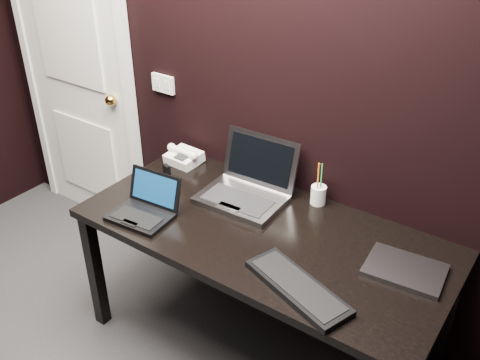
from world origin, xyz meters
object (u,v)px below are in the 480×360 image
Objects in this scene: netbook at (144,209)px; desk_phone at (184,157)px; desk at (262,243)px; door at (76,72)px; silver_laptop at (247,188)px; pen_cup at (318,194)px; ext_keyboard at (298,287)px; mobile_phone at (166,175)px; closed_laptop at (405,270)px.

netbook is 1.42× the size of desk_phone.
desk is at bearing 23.41° from netbook.
silver_laptop is at bearing -7.68° from door.
pen_cup reaches higher than netbook.
ext_keyboard is at bearing -38.11° from desk.
door is at bearing 178.78° from pen_cup.
netbook is 0.32m from mobile_phone.
desk_phone is 0.98× the size of pen_cup.
ext_keyboard is 1.03m from mobile_phone.
netbook is 3.22× the size of mobile_phone.
silver_laptop reaches higher than desk.
desk_phone is at bearing -5.99° from door.
ext_keyboard is at bearing -131.36° from closed_laptop.
ext_keyboard is at bearing -38.99° from silver_laptop.
desk is at bearing -40.29° from silver_laptop.
silver_laptop is at bearing 173.56° from closed_laptop.
silver_laptop is (-0.21, 0.18, 0.13)m from desk.
desk is 0.43m from ext_keyboard.
pen_cup is at bearing 19.90° from mobile_phone.
netbook reaches higher than mobile_phone.
pen_cup is (0.62, 0.56, 0.01)m from netbook.
silver_laptop is at bearing 53.25° from netbook.
netbook is 0.62× the size of ext_keyboard.
netbook reaches higher than desk.
silver_laptop is 0.44m from mobile_phone.
netbook is 1.19m from closed_laptop.
mobile_phone is 0.43× the size of pen_cup.
door is 22.57× the size of mobile_phone.
closed_laptop is at bearing 0.78° from mobile_phone.
desk is 0.64m from closed_laptop.
desk is at bearing -12.82° from door.
pen_cup reaches higher than mobile_phone.
pen_cup is at bearing 73.37° from desk.
netbook is at bearing -126.75° from silver_laptop.
pen_cup is at bearing -1.22° from door.
door is 1.09m from mobile_phone.
desk_phone is (0.95, -0.10, -0.27)m from door.
netbook reaches higher than closed_laptop.
mobile_phone is at bearing 173.88° from desk.
desk_phone is 0.21m from mobile_phone.
closed_laptop is (2.28, -0.29, -0.29)m from door.
desk is 0.76m from desk_phone.
desk_phone is at bearing 152.58° from ext_keyboard.
desk is 7.88× the size of desk_phone.
ext_keyboard is at bearing -2.31° from netbook.
desk_phone reaches higher than ext_keyboard.
ext_keyboard is at bearing -17.76° from door.
silver_laptop reaches higher than closed_laptop.
silver_laptop is at bearing 14.76° from mobile_phone.
desk_phone is (-1.03, 0.53, 0.02)m from ext_keyboard.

